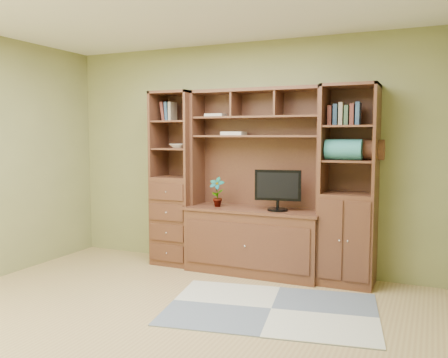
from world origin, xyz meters
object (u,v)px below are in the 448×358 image
at_px(right_tower, 349,186).
at_px(center_hutch, 253,182).
at_px(monitor, 278,183).
at_px(left_tower, 176,178).

bearing_deg(right_tower, center_hutch, -177.77).
height_order(center_hutch, right_tower, same).
distance_m(center_hutch, monitor, 0.29).
xyz_separation_m(center_hutch, left_tower, (-1.00, 0.04, 0.00)).
bearing_deg(left_tower, center_hutch, -2.29).
height_order(center_hutch, monitor, center_hutch).
height_order(left_tower, right_tower, same).
bearing_deg(right_tower, left_tower, 180.00).
xyz_separation_m(center_hutch, right_tower, (1.02, 0.04, 0.00)).
bearing_deg(right_tower, monitor, -174.16).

